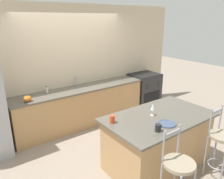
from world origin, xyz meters
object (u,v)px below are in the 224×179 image
object	(u,v)px
tumbler_cup	(112,119)
pumpkin_decoration	(27,99)
soap_bottle	(47,90)
dinner_plate	(167,124)
wine_glass	(153,107)
coffee_mug	(158,128)
bar_stool_near	(178,171)
bar_stool_far	(221,142)
oven_range	(144,90)

from	to	relation	value
tumbler_cup	pumpkin_decoration	bearing A→B (deg)	114.20
pumpkin_decoration	soap_bottle	world-z (taller)	soap_bottle
dinner_plate	wine_glass	bearing A→B (deg)	81.51
wine_glass	coffee_mug	size ratio (longest dim) A/B	1.74
dinner_plate	wine_glass	world-z (taller)	wine_glass
tumbler_cup	pumpkin_decoration	world-z (taller)	pumpkin_decoration
dinner_plate	coffee_mug	size ratio (longest dim) A/B	2.28
dinner_plate	coffee_mug	distance (m)	0.27
soap_bottle	bar_stool_near	bearing A→B (deg)	-80.66
bar_stool_near	bar_stool_far	world-z (taller)	same
dinner_plate	coffee_mug	xyz separation A→B (m)	(-0.26, -0.06, 0.04)
pumpkin_decoration	dinner_plate	bearing A→B (deg)	-57.93
bar_stool_far	tumbler_cup	xyz separation A→B (m)	(-1.28, 1.02, 0.36)
tumbler_cup	soap_bottle	bearing A→B (deg)	97.87
pumpkin_decoration	coffee_mug	bearing A→B (deg)	-63.79
oven_range	coffee_mug	bearing A→B (deg)	-131.13
bar_stool_far	coffee_mug	xyz separation A→B (m)	(-0.92, 0.44, 0.35)
bar_stool_near	soap_bottle	bearing A→B (deg)	99.34
dinner_plate	tumbler_cup	size ratio (longest dim) A/B	2.30
bar_stool_near	soap_bottle	world-z (taller)	bar_stool_near
bar_stool_far	wine_glass	world-z (taller)	bar_stool_far
pumpkin_decoration	bar_stool_far	bearing A→B (deg)	-52.97
bar_stool_far	coffee_mug	bearing A→B (deg)	154.41
soap_bottle	coffee_mug	bearing A→B (deg)	-76.11
bar_stool_far	bar_stool_near	bearing A→B (deg)	-178.55
bar_stool_far	soap_bottle	bearing A→B (deg)	117.51
wine_glass	coffee_mug	distance (m)	0.52
bar_stool_near	dinner_plate	world-z (taller)	bar_stool_near
pumpkin_decoration	tumbler_cup	bearing A→B (deg)	-65.80
dinner_plate	wine_glass	size ratio (longest dim) A/B	1.31
oven_range	dinner_plate	xyz separation A→B (m)	(-1.83, -2.33, 0.45)
oven_range	bar_stool_near	distance (m)	3.63
bar_stool_near	dinner_plate	bearing A→B (deg)	53.40
wine_glass	soap_bottle	distance (m)	2.33
bar_stool_far	wine_glass	size ratio (longest dim) A/B	5.60
bar_stool_near	bar_stool_far	xyz separation A→B (m)	(1.06, 0.03, 0.00)
bar_stool_near	pumpkin_decoration	world-z (taller)	bar_stool_near
bar_stool_near	wine_glass	world-z (taller)	bar_stool_near
coffee_mug	dinner_plate	bearing A→B (deg)	13.61
soap_bottle	oven_range	bearing A→B (deg)	-2.98
bar_stool_far	dinner_plate	world-z (taller)	bar_stool_far
bar_stool_near	wine_glass	size ratio (longest dim) A/B	5.60
dinner_plate	soap_bottle	distance (m)	2.63
tumbler_cup	soap_bottle	size ratio (longest dim) A/B	0.79
bar_stool_far	pumpkin_decoration	xyz separation A→B (m)	(-2.03, 2.69, 0.34)
oven_range	coffee_mug	distance (m)	3.22
bar_stool_far	coffee_mug	size ratio (longest dim) A/B	9.71
dinner_plate	pumpkin_decoration	bearing A→B (deg)	122.07
wine_glass	tumbler_cup	distance (m)	0.70
bar_stool_far	dinner_plate	xyz separation A→B (m)	(-0.66, 0.51, 0.31)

